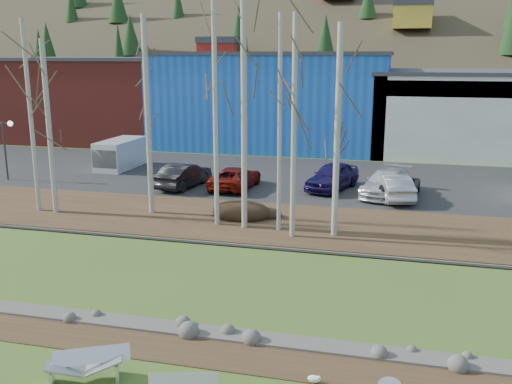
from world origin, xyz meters
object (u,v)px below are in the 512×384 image
(seagull, at_px, (314,379))
(car_3, at_px, (393,186))
(bench_damaged, at_px, (87,365))
(van_grey, at_px, (119,154))
(car_1, at_px, (235,178))
(car_4, at_px, (400,185))
(car_0, at_px, (184,175))
(car_2, at_px, (332,176))
(street_lamp, at_px, (3,133))
(car_5, at_px, (386,183))

(seagull, distance_m, car_3, 19.39)
(bench_damaged, relative_size, seagull, 5.14)
(van_grey, bearing_deg, car_1, -21.04)
(car_3, xyz_separation_m, car_4, (0.40, 0.74, -0.09))
(seagull, relative_size, car_0, 0.08)
(car_2, relative_size, van_grey, 1.01)
(seagull, distance_m, van_grey, 29.51)
(seagull, height_order, car_4, car_4)
(bench_damaged, xyz_separation_m, street_lamp, (-17.17, 19.72, 2.73))
(seagull, distance_m, car_2, 20.99)
(car_5, bearing_deg, car_4, 6.75)
(street_lamp, height_order, car_2, street_lamp)
(car_5, bearing_deg, seagull, -79.16)
(car_4, distance_m, car_5, 0.78)
(car_4, height_order, van_grey, van_grey)
(car_2, height_order, car_4, car_2)
(bench_damaged, height_order, car_5, car_5)
(street_lamp, height_order, van_grey, street_lamp)
(street_lamp, distance_m, car_3, 24.53)
(car_3, xyz_separation_m, car_5, (-0.37, 0.84, 0.01))
(bench_damaged, distance_m, car_1, 21.09)
(car_3, xyz_separation_m, van_grey, (-19.09, 4.44, 0.29))
(car_2, bearing_deg, car_1, -151.21)
(bench_damaged, distance_m, car_5, 22.46)
(seagull, bearing_deg, car_1, 135.14)
(car_0, distance_m, car_1, 3.19)
(car_1, bearing_deg, van_grey, -18.32)
(seagull, xyz_separation_m, car_1, (-7.74, 19.76, 0.63))
(seagull, bearing_deg, street_lamp, 164.72)
(street_lamp, distance_m, car_4, 24.97)
(bench_damaged, relative_size, street_lamp, 0.51)
(seagull, relative_size, van_grey, 0.08)
(car_4, bearing_deg, car_2, -7.45)
(car_2, bearing_deg, bench_damaged, -81.66)
(car_2, bearing_deg, car_0, -152.14)
(car_3, bearing_deg, car_0, -14.98)
(seagull, xyz_separation_m, car_0, (-10.89, 19.29, 0.73))
(car_3, height_order, car_5, car_5)
(car_2, bearing_deg, van_grey, -172.69)
(seagull, height_order, car_0, car_0)
(car_1, xyz_separation_m, van_grey, (-9.76, 3.99, 0.36))
(bench_damaged, bearing_deg, car_1, 68.56)
(car_4, height_order, car_5, car_5)
(car_2, bearing_deg, car_5, 4.87)
(bench_damaged, relative_size, car_3, 0.45)
(bench_damaged, relative_size, van_grey, 0.42)
(car_5, bearing_deg, bench_damaged, -93.50)
(car_1, relative_size, van_grey, 1.01)
(car_1, relative_size, car_3, 1.07)
(car_0, xyz_separation_m, car_2, (8.93, 1.59, 0.06))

